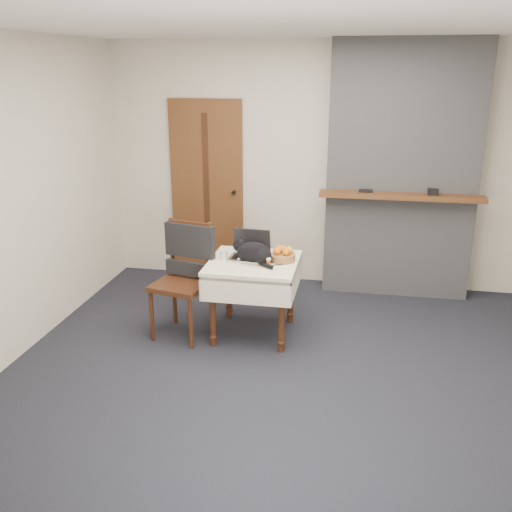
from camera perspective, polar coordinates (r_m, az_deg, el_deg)
The scene contains 12 objects.
ground at distance 4.76m, azimuth 3.18°, elevation -10.87°, with size 4.50×4.50×0.00m, color black.
room_shell at distance 4.65m, azimuth 4.36°, elevation 11.39°, with size 4.52×4.01×2.61m.
door at distance 6.47m, azimuth -4.92°, elevation 6.56°, with size 0.82×0.10×2.00m.
chimney at distance 6.07m, azimuth 14.34°, elevation 8.11°, with size 1.62×0.48×2.60m.
side_table at distance 5.05m, azimuth -0.26°, elevation -1.73°, with size 0.78×0.78×0.70m.
laptop at distance 5.08m, azimuth -0.63°, elevation 0.50°, with size 0.36×0.31×0.25m.
cat at distance 4.94m, azimuth -0.17°, elevation 0.33°, with size 0.41×0.30×0.22m.
cream_jar at distance 5.07m, azimuth -3.22°, elevation 0.12°, with size 0.07×0.07×0.08m, color silver.
pill_bottle at distance 4.85m, azimuth 1.25°, elevation -0.65°, with size 0.04×0.04×0.08m.
fruit_basket at distance 5.02m, azimuth 2.68°, elevation 0.10°, with size 0.22×0.22×0.13m.
desk_clutter at distance 4.97m, azimuth 2.31°, elevation -0.65°, with size 0.14×0.02×0.01m, color black.
chair at distance 5.13m, azimuth -7.00°, elevation -0.71°, with size 0.55×0.54×1.03m.
Camera 1 is at (0.52, -4.12, 2.34)m, focal length 40.00 mm.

